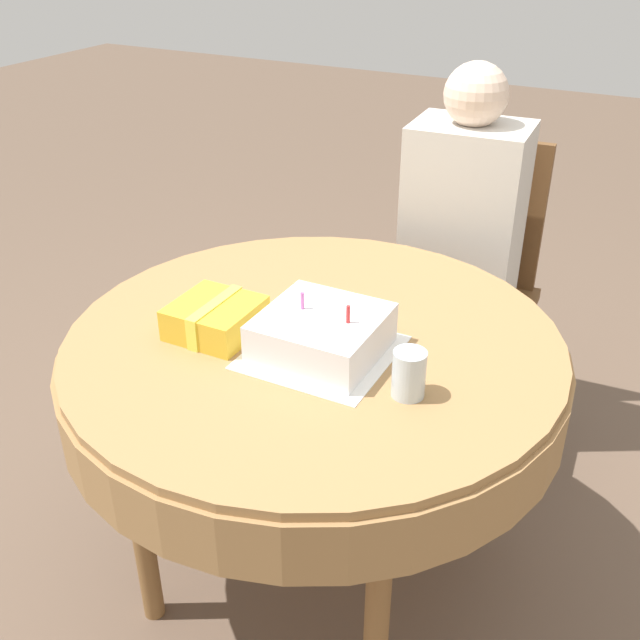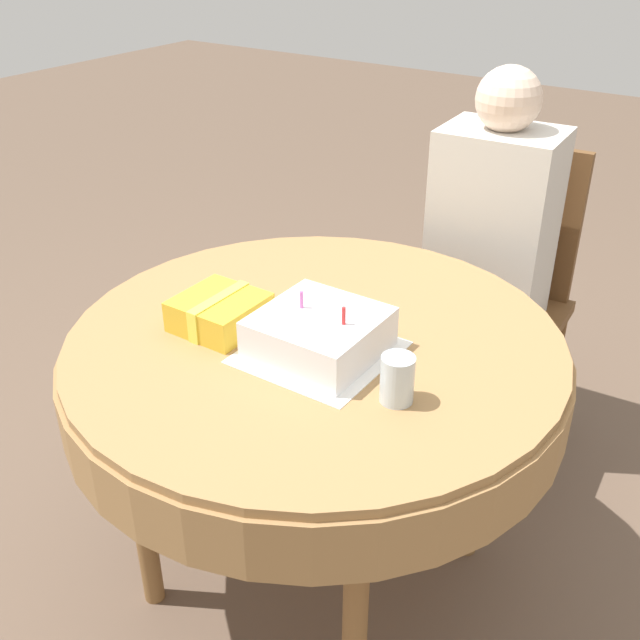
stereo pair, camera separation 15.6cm
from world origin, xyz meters
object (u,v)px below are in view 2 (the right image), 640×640
at_px(chair, 493,289).
at_px(gift_box, 220,312).
at_px(person, 489,239).
at_px(drinking_glass, 397,379).
at_px(birthday_cake, 319,334).

height_order(chair, gift_box, chair).
height_order(person, drinking_glass, person).
bearing_deg(person, chair, 90.00).
relative_size(chair, birthday_cake, 3.87).
distance_m(chair, drinking_glass, 1.03).
bearing_deg(birthday_cake, chair, 88.31).
distance_m(drinking_glass, gift_box, 0.46).
relative_size(birthday_cake, gift_box, 1.33).
xyz_separation_m(birthday_cake, gift_box, (-0.24, -0.03, -0.01)).
distance_m(birthday_cake, drinking_glass, 0.22).
relative_size(chair, drinking_glass, 9.68).
xyz_separation_m(drinking_glass, gift_box, (-0.45, 0.03, -0.01)).
bearing_deg(gift_box, person, 72.09).
relative_size(chair, gift_box, 5.16).
bearing_deg(birthday_cake, drinking_glass, -15.21).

